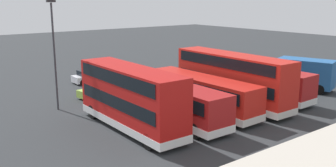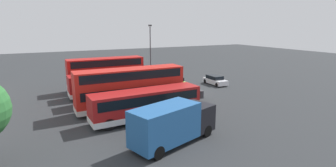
% 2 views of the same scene
% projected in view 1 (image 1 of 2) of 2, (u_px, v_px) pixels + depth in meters
% --- Properties ---
extents(ground_plane, '(140.00, 140.00, 0.00)m').
position_uv_depth(ground_plane, '(136.00, 88.00, 39.54)').
color(ground_plane, '#2D3033').
extents(bus_single_deck_near_end, '(2.99, 11.22, 2.95)m').
position_uv_depth(bus_single_deck_near_end, '(257.00, 81.00, 35.60)').
color(bus_single_deck_near_end, '#A51919').
rests_on(bus_single_deck_near_end, ground).
extents(bus_double_decker_second, '(2.67, 11.96, 4.55)m').
position_uv_depth(bus_double_decker_second, '(232.00, 78.00, 32.93)').
color(bus_double_decker_second, red).
rests_on(bus_double_decker_second, ground).
extents(bus_single_deck_third, '(2.87, 11.25, 2.95)m').
position_uv_depth(bus_single_deck_third, '(202.00, 93.00, 31.15)').
color(bus_single_deck_third, red).
rests_on(bus_single_deck_third, ground).
extents(bus_single_deck_fourth, '(2.66, 10.69, 2.95)m').
position_uv_depth(bus_single_deck_fourth, '(173.00, 101.00, 28.73)').
color(bus_single_deck_fourth, '#A51919').
rests_on(bus_single_deck_fourth, ground).
extents(bus_double_decker_fifth, '(2.65, 10.73, 4.55)m').
position_uv_depth(bus_double_decker_fifth, '(131.00, 97.00, 26.69)').
color(bus_double_decker_fifth, '#B71411').
rests_on(bus_double_decker_fifth, ground).
extents(box_truck_blue, '(4.63, 7.90, 3.20)m').
position_uv_depth(box_truck_blue, '(297.00, 73.00, 38.96)').
color(box_truck_blue, '#235999').
rests_on(box_truck_blue, ground).
extents(car_hatchback_silver, '(4.79, 2.51, 1.43)m').
position_uv_depth(car_hatchback_silver, '(102.00, 89.00, 36.17)').
color(car_hatchback_silver, '#A5D14C').
rests_on(car_hatchback_silver, ground).
extents(car_small_green, '(4.32, 1.85, 1.43)m').
position_uv_depth(car_small_green, '(92.00, 76.00, 42.23)').
color(car_small_green, silver).
rests_on(car_small_green, ground).
extents(lamp_post_tall, '(0.70, 0.30, 9.21)m').
position_uv_depth(lamp_post_tall, '(54.00, 48.00, 30.87)').
color(lamp_post_tall, '#38383D').
rests_on(lamp_post_tall, ground).
extents(waste_bin_yellow, '(0.60, 0.60, 0.95)m').
position_uv_depth(waste_bin_yellow, '(165.00, 81.00, 40.67)').
color(waste_bin_yellow, '#333338').
rests_on(waste_bin_yellow, ground).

